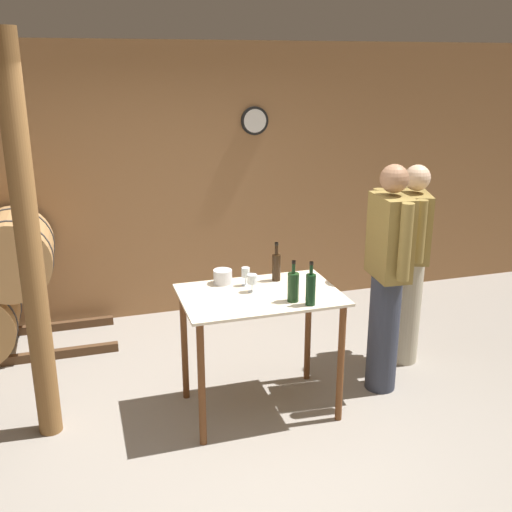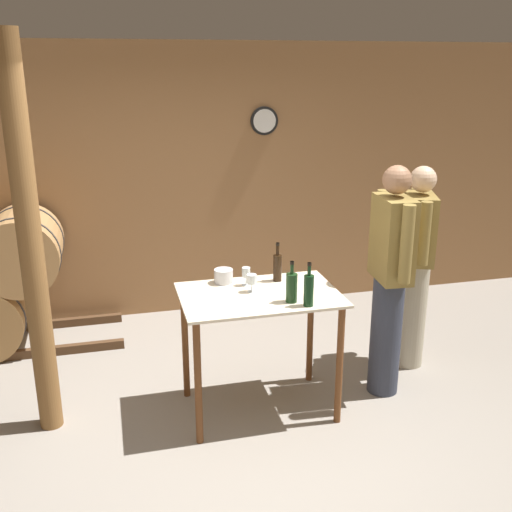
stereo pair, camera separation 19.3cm
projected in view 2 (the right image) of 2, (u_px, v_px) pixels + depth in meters
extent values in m
plane|color=gray|center=(249.00, 443.00, 4.11)|extent=(14.00, 14.00, 0.00)
cube|color=#996B42|center=(190.00, 183.00, 5.99)|extent=(8.40, 0.05, 2.70)
cylinder|color=black|center=(264.00, 121.00, 5.94)|extent=(0.28, 0.03, 0.28)
cylinder|color=white|center=(265.00, 121.00, 5.93)|extent=(0.23, 0.01, 0.23)
cylinder|color=#AD7F4C|center=(22.00, 249.00, 5.31)|extent=(0.68, 0.76, 0.68)
cylinder|color=#38383D|center=(19.00, 257.00, 5.10)|extent=(0.69, 0.03, 0.69)
cylinder|color=#38383D|center=(25.00, 242.00, 5.52)|extent=(0.69, 0.03, 0.69)
cube|color=beige|center=(259.00, 295.00, 4.26)|extent=(1.13, 0.75, 0.02)
cylinder|color=brown|center=(198.00, 383.00, 3.99)|extent=(0.05, 0.05, 0.91)
cylinder|color=brown|center=(339.00, 365.00, 4.23)|extent=(0.05, 0.05, 0.91)
cylinder|color=brown|center=(185.00, 343.00, 4.57)|extent=(0.05, 0.05, 0.91)
cylinder|color=brown|center=(310.00, 329.00, 4.81)|extent=(0.05, 0.05, 0.91)
cylinder|color=brown|center=(31.00, 246.00, 3.91)|extent=(0.16, 0.16, 2.70)
cylinder|color=#193819|center=(292.00, 288.00, 4.08)|extent=(0.08, 0.08, 0.20)
cylinder|color=#193819|center=(292.00, 268.00, 4.03)|extent=(0.02, 0.02, 0.09)
cylinder|color=black|center=(292.00, 263.00, 4.02)|extent=(0.03, 0.03, 0.02)
cylinder|color=black|center=(277.00, 268.00, 4.47)|extent=(0.06, 0.06, 0.20)
cylinder|color=black|center=(278.00, 249.00, 4.43)|extent=(0.02, 0.02, 0.10)
cylinder|color=black|center=(278.00, 244.00, 4.42)|extent=(0.03, 0.03, 0.02)
cylinder|color=black|center=(309.00, 291.00, 4.01)|extent=(0.07, 0.07, 0.22)
cylinder|color=black|center=(309.00, 269.00, 3.96)|extent=(0.02, 0.02, 0.09)
cylinder|color=black|center=(309.00, 264.00, 3.95)|extent=(0.03, 0.03, 0.02)
cylinder|color=silver|center=(246.00, 285.00, 4.41)|extent=(0.06, 0.06, 0.00)
cylinder|color=silver|center=(246.00, 281.00, 4.40)|extent=(0.01, 0.01, 0.06)
cylinder|color=silver|center=(246.00, 272.00, 4.38)|extent=(0.06, 0.06, 0.07)
cylinder|color=silver|center=(252.00, 291.00, 4.29)|extent=(0.06, 0.06, 0.00)
cylinder|color=silver|center=(252.00, 287.00, 4.28)|extent=(0.01, 0.01, 0.06)
cylinder|color=silver|center=(252.00, 279.00, 4.26)|extent=(0.07, 0.07, 0.07)
cylinder|color=silver|center=(224.00, 276.00, 4.44)|extent=(0.14, 0.14, 0.11)
cylinder|color=#B7AD93|center=(412.00, 314.00, 5.07)|extent=(0.24, 0.24, 0.94)
cube|color=olive|center=(419.00, 229.00, 4.84)|extent=(0.34, 0.45, 0.56)
sphere|color=beige|center=(423.00, 179.00, 4.72)|extent=(0.21, 0.21, 0.21)
cylinder|color=olive|center=(415.00, 218.00, 5.07)|extent=(0.09, 0.09, 0.50)
cylinder|color=olive|center=(424.00, 234.00, 4.60)|extent=(0.09, 0.09, 0.50)
cylinder|color=#333847|center=(386.00, 336.00, 4.64)|extent=(0.24, 0.24, 0.95)
cube|color=olive|center=(393.00, 239.00, 4.40)|extent=(0.25, 0.42, 0.63)
sphere|color=#9E7051|center=(397.00, 180.00, 4.27)|extent=(0.21, 0.21, 0.21)
cylinder|color=olive|center=(381.00, 226.00, 4.63)|extent=(0.09, 0.09, 0.56)
cylinder|color=olive|center=(407.00, 244.00, 4.16)|extent=(0.09, 0.09, 0.56)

